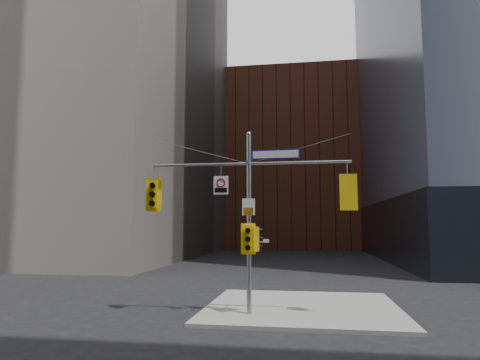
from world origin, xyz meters
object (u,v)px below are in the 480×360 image
(traffic_light_east_arm, at_px, (348,192))
(street_sign_blade, at_px, (275,154))
(traffic_light_pole_side, at_px, (257,239))
(signal_assembly, at_px, (249,203))
(traffic_light_west_arm, at_px, (153,195))
(regulatory_sign_arm, at_px, (221,185))
(traffic_light_pole_front, at_px, (248,239))

(traffic_light_east_arm, relative_size, street_sign_blade, 0.72)
(street_sign_blade, bearing_deg, traffic_light_pole_side, -178.18)
(signal_assembly, xyz_separation_m, traffic_light_east_arm, (3.83, 0.00, 0.38))
(traffic_light_west_arm, distance_m, street_sign_blade, 5.29)
(signal_assembly, bearing_deg, traffic_light_west_arm, 179.81)
(traffic_light_east_arm, bearing_deg, street_sign_blade, -1.70)
(street_sign_blade, bearing_deg, regulatory_sign_arm, -176.68)
(traffic_light_pole_front, height_order, street_sign_blade, street_sign_blade)
(traffic_light_east_arm, bearing_deg, traffic_light_pole_side, -1.88)
(traffic_light_west_arm, height_order, traffic_light_east_arm, traffic_light_east_arm)
(traffic_light_west_arm, distance_m, traffic_light_east_arm, 7.82)
(traffic_light_west_arm, xyz_separation_m, street_sign_blade, (5.05, -0.01, 1.55))
(regulatory_sign_arm, bearing_deg, traffic_light_pole_side, -0.13)
(street_sign_blade, bearing_deg, traffic_light_west_arm, -177.41)
(signal_assembly, xyz_separation_m, regulatory_sign_arm, (-1.13, -0.02, 0.76))
(traffic_light_pole_front, bearing_deg, signal_assembly, 84.72)
(traffic_light_east_arm, bearing_deg, traffic_light_west_arm, -1.74)
(traffic_light_west_arm, distance_m, traffic_light_pole_side, 4.67)
(signal_assembly, height_order, traffic_light_pole_front, signal_assembly)
(traffic_light_west_arm, xyz_separation_m, traffic_light_pole_front, (3.99, -0.28, -1.78))
(traffic_light_east_arm, distance_m, traffic_light_pole_front, 4.23)
(traffic_light_pole_front, bearing_deg, traffic_light_pole_side, 36.22)
(signal_assembly, height_order, traffic_light_pole_side, signal_assembly)
(regulatory_sign_arm, bearing_deg, street_sign_blade, -0.90)
(traffic_light_west_arm, xyz_separation_m, regulatory_sign_arm, (2.86, -0.03, 0.37))
(traffic_light_west_arm, relative_size, regulatory_sign_arm, 1.83)
(traffic_light_east_arm, height_order, traffic_light_pole_side, traffic_light_east_arm)
(traffic_light_pole_front, bearing_deg, traffic_light_east_arm, -1.17)
(traffic_light_pole_side, distance_m, regulatory_sign_arm, 2.61)
(signal_assembly, distance_m, regulatory_sign_arm, 1.36)
(traffic_light_pole_side, bearing_deg, traffic_light_east_arm, -101.52)
(signal_assembly, relative_size, traffic_light_pole_front, 6.65)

